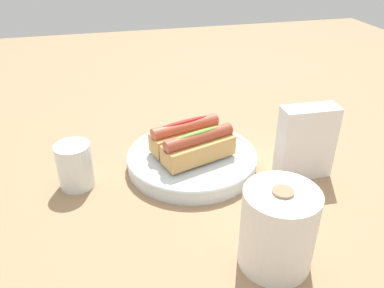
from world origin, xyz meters
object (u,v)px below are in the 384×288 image
(serving_bowl, at_px, (192,159))
(paper_towel_roll, at_px, (278,229))
(hotdog_front, at_px, (186,135))
(water_glass, at_px, (75,168))
(napkin_box, at_px, (306,142))
(hotdog_back, at_px, (199,147))

(serving_bowl, xyz_separation_m, paper_towel_roll, (-0.06, 0.29, 0.05))
(hotdog_front, height_order, water_glass, hotdog_front)
(paper_towel_roll, distance_m, napkin_box, 0.26)
(hotdog_front, distance_m, water_glass, 0.23)
(hotdog_front, xyz_separation_m, napkin_box, (-0.22, 0.11, 0.01))
(paper_towel_roll, height_order, napkin_box, napkin_box)
(napkin_box, bearing_deg, water_glass, -6.81)
(hotdog_back, xyz_separation_m, paper_towel_roll, (-0.05, 0.26, 0.00))
(water_glass, xyz_separation_m, napkin_box, (-0.45, 0.07, 0.04))
(serving_bowl, bearing_deg, hotdog_front, -74.05)
(napkin_box, bearing_deg, hotdog_front, -24.30)
(serving_bowl, bearing_deg, paper_towel_roll, 101.22)
(hotdog_back, height_order, napkin_box, napkin_box)
(hotdog_back, bearing_deg, napkin_box, 164.70)
(hotdog_back, bearing_deg, paper_towel_roll, 100.74)
(hotdog_back, xyz_separation_m, water_glass, (0.24, -0.01, -0.02))
(water_glass, distance_m, paper_towel_roll, 0.40)
(serving_bowl, bearing_deg, hotdog_back, 105.95)
(serving_bowl, relative_size, paper_towel_roll, 2.04)
(hotdog_front, bearing_deg, paper_towel_roll, 101.63)
(hotdog_front, height_order, hotdog_back, same)
(water_glass, bearing_deg, napkin_box, 171.09)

